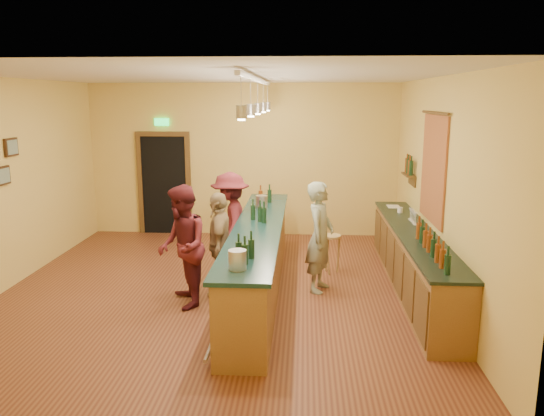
# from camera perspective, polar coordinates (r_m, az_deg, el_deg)

# --- Properties ---
(floor) EXTENTS (7.00, 7.00, 0.00)m
(floor) POSITION_cam_1_polar(r_m,az_deg,el_deg) (8.25, -5.83, -8.84)
(floor) COLOR #592819
(floor) RESTS_ON ground
(ceiling) EXTENTS (6.50, 7.00, 0.02)m
(ceiling) POSITION_cam_1_polar(r_m,az_deg,el_deg) (7.73, -6.33, 13.96)
(ceiling) COLOR silver
(ceiling) RESTS_ON wall_back
(wall_back) EXTENTS (6.50, 0.02, 3.20)m
(wall_back) POSITION_cam_1_polar(r_m,az_deg,el_deg) (11.27, -3.15, 5.15)
(wall_back) COLOR #D6B650
(wall_back) RESTS_ON floor
(wall_front) EXTENTS (6.50, 0.02, 3.20)m
(wall_front) POSITION_cam_1_polar(r_m,az_deg,el_deg) (4.50, -13.40, -5.27)
(wall_front) COLOR #D6B650
(wall_front) RESTS_ON floor
(wall_left) EXTENTS (0.02, 7.00, 3.20)m
(wall_left) POSITION_cam_1_polar(r_m,az_deg,el_deg) (8.96, -27.04, 2.17)
(wall_left) COLOR #D6B650
(wall_left) RESTS_ON floor
(wall_right) EXTENTS (0.02, 7.00, 3.20)m
(wall_right) POSITION_cam_1_polar(r_m,az_deg,el_deg) (7.97, 17.66, 1.86)
(wall_right) COLOR #D6B650
(wall_right) RESTS_ON floor
(doorway) EXTENTS (1.15, 0.09, 2.48)m
(doorway) POSITION_cam_1_polar(r_m,az_deg,el_deg) (11.62, -11.50, 2.78)
(doorway) COLOR black
(doorway) RESTS_ON wall_back
(tapestry) EXTENTS (0.03, 1.40, 1.60)m
(tapestry) POSITION_cam_1_polar(r_m,az_deg,el_deg) (8.31, 16.97, 4.03)
(tapestry) COLOR maroon
(tapestry) RESTS_ON wall_right
(bottle_shelf) EXTENTS (0.17, 0.55, 0.54)m
(bottle_shelf) POSITION_cam_1_polar(r_m,az_deg,el_deg) (9.78, 14.57, 4.17)
(bottle_shelf) COLOR #503518
(bottle_shelf) RESTS_ON wall_right
(back_counter) EXTENTS (0.60, 4.55, 1.27)m
(back_counter) POSITION_cam_1_polar(r_m,az_deg,el_deg) (8.33, 15.01, -5.45)
(back_counter) COLOR brown
(back_counter) RESTS_ON floor
(tasting_bar) EXTENTS (0.73, 5.10, 1.38)m
(tasting_bar) POSITION_cam_1_polar(r_m,az_deg,el_deg) (7.98, -1.46, -4.90)
(tasting_bar) COLOR brown
(tasting_bar) RESTS_ON floor
(pendant_track) EXTENTS (0.11, 4.60, 0.50)m
(pendant_track) POSITION_cam_1_polar(r_m,az_deg,el_deg) (7.65, -1.54, 12.42)
(pendant_track) COLOR silver
(pendant_track) RESTS_ON ceiling
(bartender) EXTENTS (0.56, 0.70, 1.68)m
(bartender) POSITION_cam_1_polar(r_m,az_deg,el_deg) (8.02, 5.19, -3.12)
(bartender) COLOR gray
(bartender) RESTS_ON floor
(customer_a) EXTENTS (0.89, 1.01, 1.73)m
(customer_a) POSITION_cam_1_polar(r_m,az_deg,el_deg) (7.49, -9.63, -4.13)
(customer_a) COLOR #59191E
(customer_a) RESTS_ON floor
(customer_b) EXTENTS (0.45, 0.94, 1.56)m
(customer_b) POSITION_cam_1_polar(r_m,az_deg,el_deg) (7.86, -5.66, -3.90)
(customer_b) COLOR #997A51
(customer_b) RESTS_ON floor
(customer_c) EXTENTS (0.75, 1.16, 1.70)m
(customer_c) POSITION_cam_1_polar(r_m,az_deg,el_deg) (8.86, -4.50, -1.62)
(customer_c) COLOR #59191E
(customer_c) RESTS_ON floor
(bar_stool) EXTENTS (0.32, 0.32, 0.65)m
(bar_stool) POSITION_cam_1_polar(r_m,az_deg,el_deg) (8.92, 6.40, -3.83)
(bar_stool) COLOR olive
(bar_stool) RESTS_ON floor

